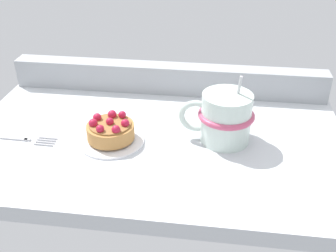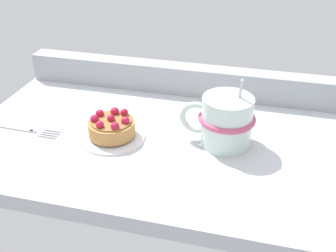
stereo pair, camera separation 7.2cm
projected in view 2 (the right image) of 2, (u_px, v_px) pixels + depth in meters
ground_plane at (155, 142)px, 75.57cm from camera, size 69.74×43.11×2.85cm
window_rail_back at (178, 79)px, 89.38cm from camera, size 68.35×4.41×6.21cm
dessert_plate at (112, 136)px, 74.09cm from camera, size 11.91×11.91×0.82cm
raspberry_tart at (111, 126)px, 73.04cm from camera, size 8.45×8.45×4.10cm
coffee_mug at (225, 121)px, 70.38cm from camera, size 13.38×9.97×12.67cm
dessert_fork at (18, 128)px, 76.61cm from camera, size 17.42×2.52×0.60cm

